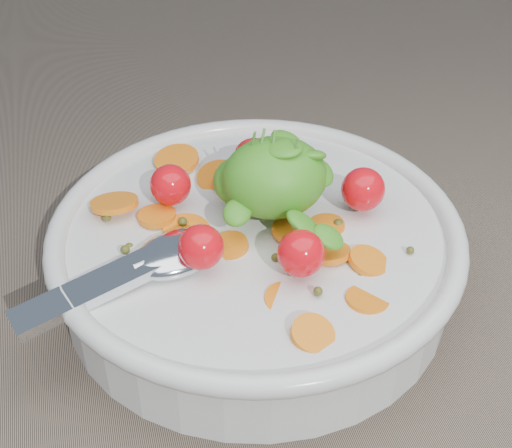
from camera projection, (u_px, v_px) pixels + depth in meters
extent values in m
plane|color=#796856|center=(228.00, 311.00, 0.51)|extent=(6.00, 6.00, 0.00)
cylinder|color=silver|center=(256.00, 258.00, 0.52)|extent=(0.28, 0.28, 0.05)
torus|color=silver|center=(256.00, 229.00, 0.50)|extent=(0.29, 0.29, 0.01)
cylinder|color=silver|center=(256.00, 282.00, 0.53)|extent=(0.14, 0.14, 0.01)
cylinder|color=brown|center=(256.00, 258.00, 0.52)|extent=(0.25, 0.25, 0.04)
cylinder|color=orange|center=(177.00, 160.00, 0.56)|extent=(0.04, 0.04, 0.01)
cylinder|color=orange|center=(228.00, 247.00, 0.49)|extent=(0.03, 0.03, 0.01)
cylinder|color=orange|center=(330.00, 253.00, 0.48)|extent=(0.04, 0.04, 0.01)
cylinder|color=orange|center=(326.00, 227.00, 0.50)|extent=(0.04, 0.04, 0.01)
cylinder|color=orange|center=(296.00, 231.00, 0.49)|extent=(0.04, 0.04, 0.01)
cylinder|color=orange|center=(195.00, 244.00, 0.49)|extent=(0.05, 0.05, 0.02)
cylinder|color=orange|center=(289.00, 303.00, 0.45)|extent=(0.05, 0.05, 0.01)
cylinder|color=orange|center=(220.00, 179.00, 0.55)|extent=(0.05, 0.05, 0.02)
cylinder|color=orange|center=(313.00, 334.00, 0.42)|extent=(0.03, 0.03, 0.02)
cylinder|color=orange|center=(187.00, 232.00, 0.50)|extent=(0.05, 0.05, 0.01)
cylinder|color=orange|center=(369.00, 261.00, 0.47)|extent=(0.04, 0.04, 0.02)
cylinder|color=orange|center=(231.00, 184.00, 0.54)|extent=(0.04, 0.04, 0.01)
cylinder|color=orange|center=(157.00, 216.00, 0.51)|extent=(0.03, 0.03, 0.01)
cylinder|color=orange|center=(168.00, 252.00, 0.48)|extent=(0.03, 0.03, 0.01)
cylinder|color=orange|center=(367.00, 300.00, 0.45)|extent=(0.03, 0.03, 0.01)
cylinder|color=orange|center=(114.00, 203.00, 0.51)|extent=(0.05, 0.05, 0.02)
sphere|color=#494A18|center=(193.00, 161.00, 0.57)|extent=(0.01, 0.01, 0.01)
sphere|color=#494A18|center=(165.00, 265.00, 0.47)|extent=(0.01, 0.01, 0.01)
sphere|color=#494A18|center=(354.00, 201.00, 0.52)|extent=(0.01, 0.01, 0.01)
sphere|color=#494A18|center=(318.00, 291.00, 0.45)|extent=(0.01, 0.01, 0.01)
sphere|color=#494A18|center=(157.00, 275.00, 0.46)|extent=(0.01, 0.01, 0.01)
sphere|color=#494A18|center=(183.00, 222.00, 0.50)|extent=(0.01, 0.01, 0.01)
sphere|color=#494A18|center=(338.00, 224.00, 0.50)|extent=(0.01, 0.01, 0.01)
sphere|color=#494A18|center=(129.00, 247.00, 0.49)|extent=(0.01, 0.01, 0.01)
sphere|color=#494A18|center=(177.00, 183.00, 0.54)|extent=(0.01, 0.01, 0.01)
sphere|color=#494A18|center=(410.00, 250.00, 0.48)|extent=(0.01, 0.01, 0.01)
sphere|color=#494A18|center=(125.00, 250.00, 0.47)|extent=(0.01, 0.01, 0.01)
sphere|color=#494A18|center=(276.00, 258.00, 0.47)|extent=(0.01, 0.01, 0.01)
sphere|color=#494A18|center=(196.00, 260.00, 0.46)|extent=(0.01, 0.01, 0.01)
sphere|color=#494A18|center=(107.00, 217.00, 0.50)|extent=(0.01, 0.01, 0.01)
sphere|color=#494A18|center=(151.00, 246.00, 0.48)|extent=(0.01, 0.01, 0.01)
sphere|color=#494A18|center=(201.00, 239.00, 0.49)|extent=(0.01, 0.01, 0.01)
sphere|color=#494A18|center=(360.00, 276.00, 0.47)|extent=(0.01, 0.01, 0.01)
sphere|color=red|center=(363.00, 189.00, 0.50)|extent=(0.03, 0.03, 0.03)
sphere|color=red|center=(254.00, 158.00, 0.54)|extent=(0.03, 0.03, 0.03)
sphere|color=red|center=(170.00, 185.00, 0.51)|extent=(0.03, 0.03, 0.03)
sphere|color=red|center=(201.00, 247.00, 0.46)|extent=(0.03, 0.03, 0.03)
sphere|color=red|center=(301.00, 253.00, 0.45)|extent=(0.03, 0.03, 0.03)
ellipsoid|color=#449922|center=(275.00, 177.00, 0.49)|extent=(0.07, 0.06, 0.05)
ellipsoid|color=#449922|center=(243.00, 181.00, 0.50)|extent=(0.04, 0.04, 0.03)
ellipsoid|color=#449922|center=(329.00, 237.00, 0.46)|extent=(0.03, 0.03, 0.02)
ellipsoid|color=#449922|center=(277.00, 169.00, 0.49)|extent=(0.02, 0.02, 0.02)
ellipsoid|color=#449922|center=(278.00, 159.00, 0.49)|extent=(0.02, 0.02, 0.02)
ellipsoid|color=#449922|center=(275.00, 155.00, 0.52)|extent=(0.03, 0.03, 0.02)
ellipsoid|color=#449922|center=(273.00, 152.00, 0.50)|extent=(0.04, 0.04, 0.02)
ellipsoid|color=#449922|center=(288.00, 181.00, 0.48)|extent=(0.02, 0.02, 0.02)
ellipsoid|color=#449922|center=(274.00, 161.00, 0.50)|extent=(0.03, 0.03, 0.02)
ellipsoid|color=#449922|center=(282.00, 159.00, 0.48)|extent=(0.02, 0.03, 0.01)
ellipsoid|color=#449922|center=(289.00, 150.00, 0.48)|extent=(0.02, 0.03, 0.02)
ellipsoid|color=#449922|center=(303.00, 224.00, 0.47)|extent=(0.03, 0.03, 0.03)
ellipsoid|color=#449922|center=(301.00, 179.00, 0.49)|extent=(0.04, 0.04, 0.02)
ellipsoid|color=#449922|center=(264.00, 177.00, 0.48)|extent=(0.03, 0.03, 0.02)
ellipsoid|color=#449922|center=(264.00, 190.00, 0.47)|extent=(0.02, 0.02, 0.02)
ellipsoid|color=#449922|center=(318.00, 172.00, 0.49)|extent=(0.03, 0.03, 0.02)
ellipsoid|color=#449922|center=(283.00, 148.00, 0.47)|extent=(0.04, 0.04, 0.01)
ellipsoid|color=#449922|center=(257.00, 161.00, 0.48)|extent=(0.03, 0.03, 0.02)
ellipsoid|color=#449922|center=(272.00, 142.00, 0.49)|extent=(0.03, 0.02, 0.01)
ellipsoid|color=#449922|center=(238.00, 212.00, 0.47)|extent=(0.03, 0.03, 0.02)
ellipsoid|color=#449922|center=(301.00, 180.00, 0.48)|extent=(0.04, 0.03, 0.03)
ellipsoid|color=#449922|center=(267.00, 168.00, 0.49)|extent=(0.03, 0.03, 0.02)
ellipsoid|color=#449922|center=(311.00, 155.00, 0.48)|extent=(0.03, 0.03, 0.02)
ellipsoid|color=#449922|center=(254.00, 181.00, 0.47)|extent=(0.03, 0.03, 0.02)
ellipsoid|color=#449922|center=(279.00, 180.00, 0.48)|extent=(0.02, 0.02, 0.02)
ellipsoid|color=#449922|center=(286.00, 140.00, 0.49)|extent=(0.03, 0.03, 0.01)
ellipsoid|color=#449922|center=(271.00, 152.00, 0.48)|extent=(0.03, 0.03, 0.01)
cylinder|color=#4C8C33|center=(271.00, 165.00, 0.48)|extent=(0.01, 0.01, 0.05)
cylinder|color=#4C8C33|center=(249.00, 158.00, 0.49)|extent=(0.01, 0.01, 0.05)
cylinder|color=#4C8C33|center=(257.00, 163.00, 0.48)|extent=(0.02, 0.02, 0.04)
cylinder|color=#4C8C33|center=(290.00, 168.00, 0.48)|extent=(0.01, 0.01, 0.05)
ellipsoid|color=silver|center=(177.00, 253.00, 0.47)|extent=(0.07, 0.06, 0.02)
cube|color=silver|center=(106.00, 283.00, 0.45)|extent=(0.12, 0.06, 0.02)
cylinder|color=silver|center=(150.00, 263.00, 0.46)|extent=(0.03, 0.02, 0.01)
cube|color=white|center=(182.00, 190.00, 0.63)|extent=(0.18, 0.17, 0.01)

